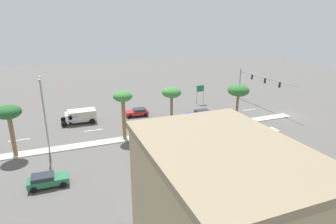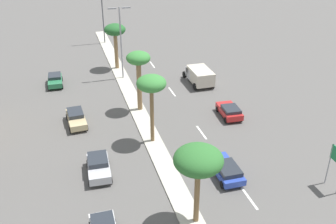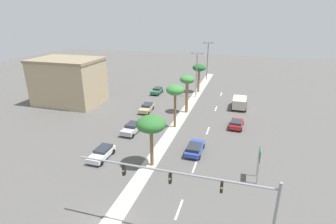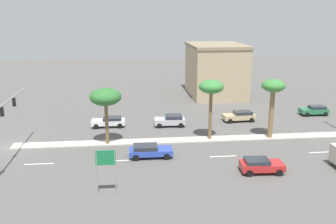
# 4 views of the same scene
# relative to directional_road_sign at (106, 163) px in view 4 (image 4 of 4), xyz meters

# --- Properties ---
(ground_plane) EXTENTS (160.00, 160.00, 0.00)m
(ground_plane) POSITION_rel_directional_road_sign_xyz_m (-12.21, 13.67, -2.75)
(ground_plane) COLOR #565451
(median_curb) EXTENTS (1.80, 63.21, 0.12)m
(median_curb) POSITION_rel_directional_road_sign_xyz_m (-12.21, 20.70, -2.69)
(median_curb) COLOR #B7B2A3
(median_curb) RESTS_ON ground
(lane_stripe_trailing) EXTENTS (0.20, 2.80, 0.01)m
(lane_stripe_trailing) POSITION_rel_directional_road_sign_xyz_m (-6.97, -6.91, -2.74)
(lane_stripe_trailing) COLOR silver
(lane_stripe_trailing) RESTS_ON ground
(lane_stripe_far) EXTENTS (0.20, 2.80, 0.01)m
(lane_stripe_far) POSITION_rel_directional_road_sign_xyz_m (-6.97, 0.70, -2.74)
(lane_stripe_far) COLOR silver
(lane_stripe_far) RESTS_ON ground
(lane_stripe_outboard) EXTENTS (0.20, 2.80, 0.01)m
(lane_stripe_outboard) POSITION_rel_directional_road_sign_xyz_m (-6.97, 11.37, -2.74)
(lane_stripe_outboard) COLOR silver
(lane_stripe_outboard) RESTS_ON ground
(lane_stripe_right) EXTENTS (0.20, 2.80, 0.01)m
(lane_stripe_right) POSITION_rel_directional_road_sign_xyz_m (-6.97, 21.97, -2.74)
(lane_stripe_right) COLOR silver
(lane_stripe_right) RESTS_ON ground
(directional_road_sign) EXTENTS (0.10, 1.60, 3.77)m
(directional_road_sign) POSITION_rel_directional_road_sign_xyz_m (0.00, 0.00, 0.00)
(directional_road_sign) COLOR gray
(directional_road_sign) RESTS_ON ground
(commercial_building) EXTENTS (12.71, 9.14, 8.98)m
(commercial_building) POSITION_rel_directional_road_sign_xyz_m (-35.76, 17.24, 1.76)
(commercial_building) COLOR tan
(commercial_building) RESTS_ON ground
(palm_tree_right) EXTENTS (3.41, 3.41, 6.23)m
(palm_tree_right) POSITION_rel_directional_road_sign_xyz_m (-11.90, -0.53, 2.58)
(palm_tree_right) COLOR brown
(palm_tree_right) RESTS_ON median_curb
(palm_tree_left) EXTENTS (2.79, 2.79, 6.86)m
(palm_tree_left) POSITION_rel_directional_road_sign_xyz_m (-12.23, 11.13, 3.27)
(palm_tree_left) COLOR brown
(palm_tree_left) RESTS_ON median_curb
(palm_tree_front) EXTENTS (2.64, 2.64, 6.85)m
(palm_tree_front) POSITION_rel_directional_road_sign_xyz_m (-11.92, 18.19, 3.03)
(palm_tree_front) COLOR olive
(palm_tree_front) RESTS_ON median_curb
(sedan_red_right) EXTENTS (2.19, 3.98, 1.31)m
(sedan_red_right) POSITION_rel_directional_road_sign_xyz_m (-2.79, 13.80, -2.03)
(sedan_red_right) COLOR red
(sedan_red_right) RESTS_ON ground
(sedan_blue_far) EXTENTS (2.03, 4.40, 1.28)m
(sedan_blue_far) POSITION_rel_directional_road_sign_xyz_m (-7.61, 3.89, -2.04)
(sedan_blue_far) COLOR #2D47AD
(sedan_blue_far) RESTS_ON ground
(sedan_tan_mid) EXTENTS (2.08, 4.37, 1.37)m
(sedan_tan_mid) POSITION_rel_directional_road_sign_xyz_m (-19.17, 16.77, -2.00)
(sedan_tan_mid) COLOR tan
(sedan_tan_mid) RESTS_ON ground
(sedan_silver_left) EXTENTS (2.11, 3.99, 1.46)m
(sedan_silver_left) POSITION_rel_directional_road_sign_xyz_m (-17.97, 7.23, -1.96)
(sedan_silver_left) COLOR #B2B2B7
(sedan_silver_left) RESTS_ON ground
(sedan_green_outboard) EXTENTS (1.94, 3.93, 1.33)m
(sedan_green_outboard) POSITION_rel_directional_road_sign_xyz_m (-21.05, 28.31, -2.02)
(sedan_green_outboard) COLOR #287047
(sedan_green_outboard) RESTS_ON ground
(sedan_white_trailing) EXTENTS (1.90, 4.25, 1.28)m
(sedan_white_trailing) POSITION_rel_directional_road_sign_xyz_m (-18.53, -0.63, -2.04)
(sedan_white_trailing) COLOR silver
(sedan_white_trailing) RESTS_ON ground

